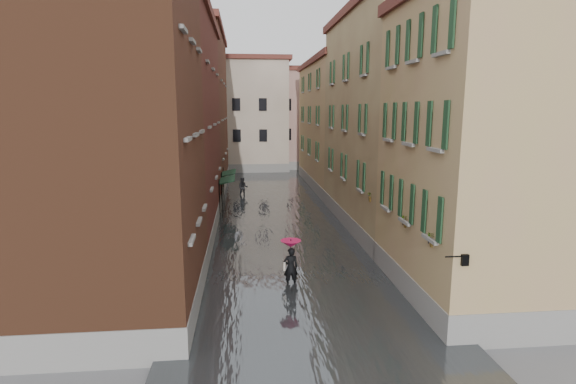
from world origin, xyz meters
name	(u,v)px	position (x,y,z in m)	size (l,w,h in m)	color
ground	(298,283)	(0.00, 0.00, 0.00)	(120.00, 120.00, 0.00)	slate
floodwater	(276,213)	(0.00, 13.00, 0.10)	(10.00, 60.00, 0.20)	#42464A
building_left_near	(108,137)	(-7.00, -2.00, 6.50)	(6.00, 8.00, 13.00)	brown
building_left_mid	(163,130)	(-7.00, 9.00, 6.25)	(6.00, 14.00, 12.50)	#5B261C
building_left_far	(191,114)	(-7.00, 24.00, 7.00)	(6.00, 16.00, 14.00)	brown
building_right_near	(485,155)	(7.00, -2.00, 5.75)	(6.00, 8.00, 11.50)	tan
building_right_mid	(393,125)	(7.00, 9.00, 6.50)	(6.00, 14.00, 13.00)	tan
building_right_far	(341,128)	(7.00, 24.00, 5.75)	(6.00, 16.00, 11.50)	tan
building_end_cream	(237,117)	(-3.00, 38.00, 6.50)	(12.00, 9.00, 13.00)	beige
building_end_pink	(307,121)	(6.00, 40.00, 6.00)	(10.00, 9.00, 12.00)	tan
awning_near	(227,181)	(-3.49, 13.40, 2.46)	(1.09, 2.91, 2.80)	#16321E
awning_far	(228,174)	(-3.49, 16.91, 2.46)	(1.09, 2.71, 2.80)	#16321E
wall_lantern	(463,259)	(4.33, -6.00, 3.01)	(0.71, 0.22, 0.35)	black
window_planters	(402,208)	(4.12, -1.10, 3.51)	(0.59, 8.28, 0.84)	brown
pedestrian_main	(291,260)	(-0.35, -0.37, 1.21)	(0.90, 0.90, 2.06)	black
pedestrian_far	(243,187)	(-2.36, 19.73, 0.86)	(0.83, 0.65, 1.72)	black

